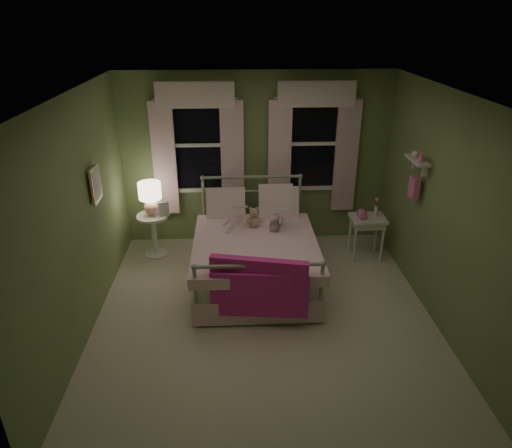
{
  "coord_description": "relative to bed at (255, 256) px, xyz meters",
  "views": [
    {
      "loc": [
        -0.32,
        -4.5,
        3.34
      ],
      "look_at": [
        -0.08,
        0.48,
        1.0
      ],
      "focal_mm": 32.0,
      "sensor_mm": 36.0,
      "label": 1
    }
  ],
  "objects": [
    {
      "name": "pink_throw",
      "position": [
        -0.01,
        -1.02,
        0.23
      ],
      "size": [
        1.1,
        0.33,
        0.71
      ],
      "color": "#D92A95",
      "rests_on": "bed"
    },
    {
      "name": "window_left",
      "position": [
        -0.78,
        1.22,
        1.25
      ],
      "size": [
        1.34,
        0.13,
        1.96
      ],
      "color": "black",
      "rests_on": "room_shell"
    },
    {
      "name": "window_right",
      "position": [
        0.92,
        1.22,
        1.25
      ],
      "size": [
        1.34,
        0.13,
        1.96
      ],
      "color": "black",
      "rests_on": "room_shell"
    },
    {
      "name": "bed",
      "position": [
        0.0,
        0.0,
        0.0
      ],
      "size": [
        1.58,
        2.04,
        1.18
      ],
      "color": "white",
      "rests_on": "ground"
    },
    {
      "name": "pink_toy",
      "position": [
        1.55,
        0.55,
        0.33
      ],
      "size": [
        0.14,
        0.2,
        0.14
      ],
      "color": "pink",
      "rests_on": "nightstand_right"
    },
    {
      "name": "book_left",
      "position": [
        -0.29,
        0.18,
        0.59
      ],
      "size": [
        0.2,
        0.12,
        0.26
      ],
      "primitive_type": "imported",
      "rotation": [
        1.22,
        0.0,
        -0.04
      ],
      "color": "beige",
      "rests_on": "child_left"
    },
    {
      "name": "table_lamp",
      "position": [
        -1.46,
        0.79,
        0.58
      ],
      "size": [
        0.32,
        0.32,
        0.49
      ],
      "color": "#F7AB92",
      "rests_on": "nightstand_left"
    },
    {
      "name": "nightstand_right",
      "position": [
        1.65,
        0.56,
        0.17
      ],
      "size": [
        0.5,
        0.4,
        0.64
      ],
      "color": "white",
      "rests_on": "ground"
    },
    {
      "name": "child_right",
      "position": [
        0.27,
        0.43,
        0.54
      ],
      "size": [
        0.36,
        0.29,
        0.7
      ],
      "primitive_type": "imported",
      "rotation": [
        0.0,
        0.0,
        3.05
      ],
      "color": "#F7D1DD",
      "rests_on": "bed"
    },
    {
      "name": "framed_picture",
      "position": [
        -1.88,
        -0.21,
        1.12
      ],
      "size": [
        0.03,
        0.32,
        0.42
      ],
      "color": "beige",
      "rests_on": "room_shell"
    },
    {
      "name": "wall_shelf",
      "position": [
        1.97,
        -0.11,
        1.15
      ],
      "size": [
        0.15,
        0.5,
        0.6
      ],
      "color": "white",
      "rests_on": "room_shell"
    },
    {
      "name": "nightstand_left",
      "position": [
        -1.46,
        0.79,
        0.04
      ],
      "size": [
        0.46,
        0.46,
        0.65
      ],
      "color": "white",
      "rests_on": "ground"
    },
    {
      "name": "child_left",
      "position": [
        -0.29,
        0.43,
        0.57
      ],
      "size": [
        0.31,
        0.24,
        0.75
      ],
      "primitive_type": "imported",
      "rotation": [
        0.0,
        0.0,
        2.88
      ],
      "color": "#F7D1DD",
      "rests_on": "bed"
    },
    {
      "name": "book_nightstand",
      "position": [
        -1.36,
        0.71,
        0.28
      ],
      "size": [
        0.21,
        0.25,
        0.02
      ],
      "primitive_type": "imported",
      "rotation": [
        0.0,
        0.0,
        0.2
      ],
      "color": "beige",
      "rests_on": "nightstand_left"
    },
    {
      "name": "room_shell",
      "position": [
        0.07,
        -0.81,
        0.92
      ],
      "size": [
        4.2,
        4.2,
        4.2
      ],
      "color": "beige",
      "rests_on": "ground"
    },
    {
      "name": "teddy_bear",
      "position": [
        -0.01,
        0.27,
        0.42
      ],
      "size": [
        0.22,
        0.18,
        0.3
      ],
      "color": "tan",
      "rests_on": "bed"
    },
    {
      "name": "book_right",
      "position": [
        0.27,
        0.18,
        0.54
      ],
      "size": [
        0.21,
        0.14,
        0.26
      ],
      "primitive_type": "imported",
      "rotation": [
        1.22,
        0.0,
        -0.17
      ],
      "color": "beige",
      "rests_on": "child_right"
    },
    {
      "name": "bud_vase",
      "position": [
        1.77,
        0.61,
        0.41
      ],
      "size": [
        0.06,
        0.06,
        0.28
      ],
      "color": "white",
      "rests_on": "nightstand_right"
    }
  ]
}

